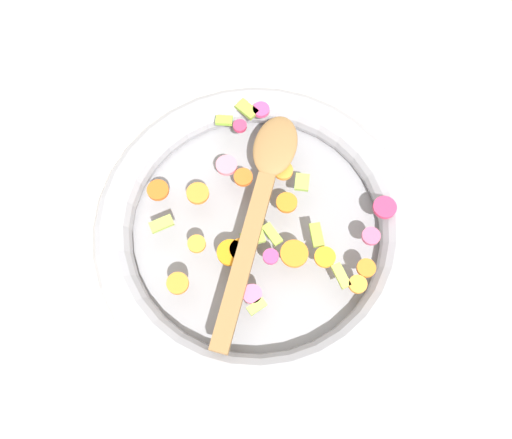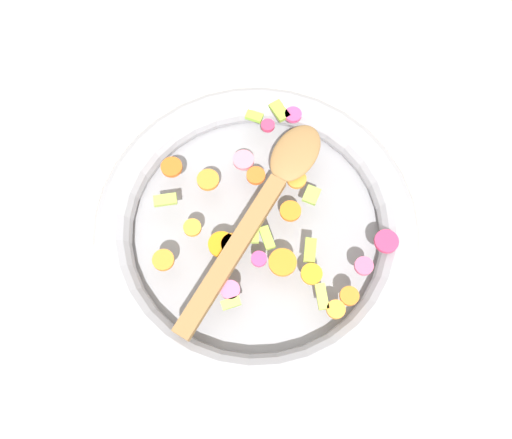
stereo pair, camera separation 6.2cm
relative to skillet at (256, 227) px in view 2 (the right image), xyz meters
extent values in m
plane|color=beige|center=(0.00, 0.00, -0.02)|extent=(4.00, 4.00, 0.00)
cylinder|color=gray|center=(0.00, 0.00, -0.02)|extent=(0.37, 0.37, 0.01)
torus|color=#9E9EA5|center=(0.00, 0.00, 0.00)|extent=(0.42, 0.42, 0.05)
cylinder|color=orange|center=(0.04, 0.05, 0.03)|extent=(0.04, 0.04, 0.01)
cylinder|color=orange|center=(-0.02, -0.08, 0.03)|extent=(0.04, 0.04, 0.01)
cylinder|color=orange|center=(0.10, -0.08, 0.03)|extent=(0.04, 0.04, 0.01)
cylinder|color=orange|center=(0.04, 0.14, 0.03)|extent=(0.03, 0.03, 0.01)
cylinder|color=orange|center=(0.04, -0.01, 0.03)|extent=(0.04, 0.04, 0.01)
cylinder|color=orange|center=(-0.03, 0.03, 0.03)|extent=(0.03, 0.03, 0.01)
cylinder|color=orange|center=(-0.05, -0.03, 0.03)|extent=(0.03, 0.03, 0.01)
cylinder|color=orange|center=(-0.07, 0.02, 0.03)|extent=(0.03, 0.03, 0.01)
cylinder|color=orange|center=(0.04, 0.09, 0.03)|extent=(0.03, 0.03, 0.01)
cylinder|color=orange|center=(0.04, -0.07, 0.03)|extent=(0.03, 0.03, 0.01)
cylinder|color=orange|center=(0.06, 0.13, 0.03)|extent=(0.03, 0.03, 0.01)
cylinder|color=#D55F1D|center=(-0.02, -0.13, 0.03)|extent=(0.04, 0.04, 0.01)
cylinder|color=orange|center=(0.05, -0.02, 0.03)|extent=(0.05, 0.05, 0.01)
cube|color=#A3BB4A|center=(0.03, -0.11, 0.03)|extent=(0.03, 0.03, 0.01)
cube|color=#95CC3B|center=(-0.13, -0.07, 0.03)|extent=(0.02, 0.02, 0.01)
cube|color=#9BCA42|center=(0.02, 0.02, 0.03)|extent=(0.03, 0.03, 0.01)
cube|color=#A8CC51|center=(0.11, 0.02, 0.03)|extent=(0.02, 0.02, 0.01)
cube|color=#B6CA4C|center=(0.06, 0.11, 0.03)|extent=(0.03, 0.03, 0.01)
cube|color=#91B046|center=(0.03, 0.00, 0.03)|extent=(0.03, 0.03, 0.01)
cube|color=#92AB3A|center=(0.01, 0.08, 0.03)|extent=(0.03, 0.02, 0.01)
cube|color=#91B53D|center=(-0.16, -0.04, 0.03)|extent=(0.03, 0.03, 0.01)
cube|color=#97C049|center=(-0.06, 0.05, 0.03)|extent=(0.02, 0.02, 0.01)
cylinder|color=#D5407E|center=(0.05, 0.03, 0.03)|extent=(0.03, 0.03, 0.01)
cylinder|color=#D9355D|center=(-0.13, -0.04, 0.03)|extent=(0.02, 0.02, 0.01)
cylinder|color=pink|center=(-0.07, -0.05, 0.03)|extent=(0.04, 0.04, 0.01)
cylinder|color=#D53360|center=(-0.04, 0.16, 0.03)|extent=(0.04, 0.04, 0.01)
cylinder|color=pink|center=(0.09, 0.01, 0.03)|extent=(0.03, 0.03, 0.01)
cylinder|color=#D7577E|center=(0.00, 0.14, 0.03)|extent=(0.03, 0.03, 0.01)
cylinder|color=#E64482|center=(-0.16, -0.02, 0.03)|extent=(0.03, 0.03, 0.01)
cube|color=olive|center=(0.06, -0.01, 0.04)|extent=(0.23, 0.04, 0.01)
ellipsoid|color=olive|center=(-0.10, 0.01, 0.04)|extent=(0.09, 0.06, 0.01)
camera|label=1|loc=(0.22, 0.04, 0.61)|focal=35.00mm
camera|label=2|loc=(0.20, 0.10, 0.61)|focal=35.00mm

